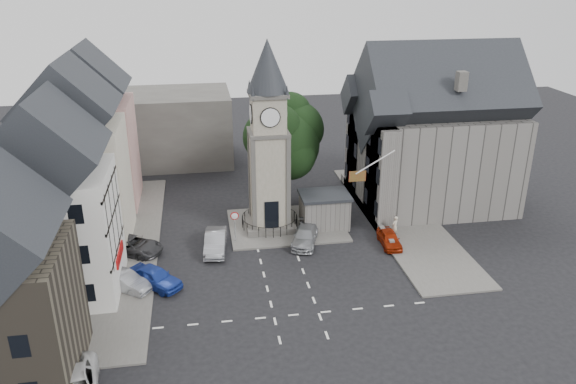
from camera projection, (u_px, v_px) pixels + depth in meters
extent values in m
plane|color=black|center=(284.00, 273.00, 42.24)|extent=(120.00, 120.00, 0.00)
cube|color=#595651|center=(121.00, 248.00, 45.82)|extent=(6.00, 30.00, 0.14)
cube|color=#595651|center=(400.00, 217.00, 51.31)|extent=(6.00, 26.00, 0.14)
cube|color=#595651|center=(286.00, 225.00, 49.74)|extent=(10.00, 8.00, 0.16)
cube|color=silver|center=(296.00, 315.00, 37.21)|extent=(20.00, 8.00, 0.01)
cube|color=#4C4944|center=(270.00, 224.00, 49.41)|extent=(4.20, 4.20, 0.70)
torus|color=black|center=(269.00, 216.00, 49.13)|extent=(4.86, 4.86, 0.06)
cube|color=gray|center=(269.00, 177.00, 47.76)|extent=(3.00, 3.00, 8.00)
cube|color=black|center=(272.00, 214.00, 47.50)|extent=(1.20, 0.25, 2.40)
cube|color=#4C4944|center=(268.00, 132.00, 46.25)|extent=(3.30, 3.30, 0.25)
cube|color=gray|center=(268.00, 113.00, 45.64)|extent=(2.70, 2.70, 3.20)
cylinder|color=white|center=(270.00, 118.00, 44.36)|extent=(1.50, 0.12, 1.50)
cube|color=#4C4944|center=(268.00, 94.00, 45.04)|extent=(3.10, 3.10, 0.30)
cone|color=black|center=(267.00, 65.00, 44.18)|extent=(3.40, 3.40, 4.20)
cube|color=#65615D|center=(324.00, 211.00, 49.27)|extent=(4.00, 3.00, 2.80)
cube|color=black|center=(325.00, 195.00, 48.69)|extent=(4.30, 3.30, 0.25)
cylinder|color=black|center=(283.00, 182.00, 53.58)|extent=(0.70, 0.70, 4.40)
cylinder|color=black|center=(235.00, 229.00, 46.31)|extent=(0.10, 0.10, 2.50)
cone|color=#A50C0C|center=(235.00, 216.00, 45.74)|extent=(0.70, 0.06, 0.70)
cone|color=white|center=(235.00, 216.00, 45.72)|extent=(0.54, 0.04, 0.54)
cube|color=tan|center=(94.00, 154.00, 52.64)|extent=(7.50, 7.00, 10.00)
cube|color=beige|center=(79.00, 185.00, 45.33)|extent=(7.50, 7.00, 10.00)
cube|color=silver|center=(59.00, 234.00, 38.21)|extent=(7.50, 7.00, 9.00)
cube|color=#4C4944|center=(143.00, 128.00, 64.50)|extent=(20.00, 10.00, 8.00)
cube|color=#65615D|center=(433.00, 159.00, 52.97)|extent=(14.00, 10.00, 9.00)
cube|color=#65615D|center=(381.00, 175.00, 48.85)|extent=(1.60, 4.40, 9.00)
cube|color=#65615D|center=(359.00, 151.00, 55.24)|extent=(1.60, 4.40, 9.00)
cube|color=#65615D|center=(364.00, 207.00, 52.58)|extent=(0.40, 16.00, 0.90)
cylinder|color=white|center=(375.00, 162.00, 44.44)|extent=(3.17, 0.10, 1.89)
plane|color=#B21414|center=(357.00, 176.00, 44.64)|extent=(1.40, 0.00, 1.40)
imported|color=#1C379D|center=(155.00, 277.00, 40.26)|extent=(4.36, 4.24, 1.48)
imported|color=gray|center=(125.00, 281.00, 39.87)|extent=(4.12, 3.53, 1.34)
imported|color=#333336|center=(132.00, 245.00, 44.87)|extent=(5.57, 4.55, 1.41)
imported|color=#96989E|center=(215.00, 242.00, 45.28)|extent=(2.09, 4.81, 1.54)
imported|color=#95989D|center=(305.00, 236.00, 46.47)|extent=(3.26, 4.99, 1.34)
imported|color=#982108|center=(389.00, 239.00, 46.13)|extent=(1.64, 3.71, 1.24)
imported|color=beige|center=(395.00, 227.00, 47.51)|extent=(0.82, 0.77, 1.88)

